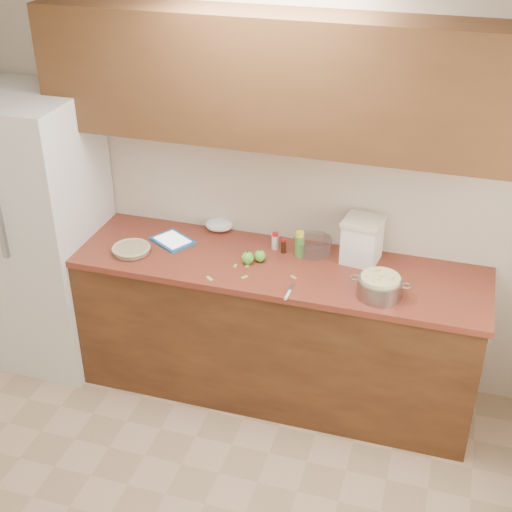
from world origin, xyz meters
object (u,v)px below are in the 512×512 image
(colander, at_px, (380,287))
(flour_canister, at_px, (362,240))
(pie, at_px, (131,249))
(tablet, at_px, (173,241))

(colander, relative_size, flour_canister, 1.24)
(pie, xyz_separation_m, colander, (1.49, -0.04, 0.04))
(flour_canister, bearing_deg, colander, -65.49)
(tablet, bearing_deg, pie, -103.42)
(pie, xyz_separation_m, tablet, (0.19, 0.19, -0.01))
(tablet, bearing_deg, colander, 20.78)
(pie, height_order, tablet, pie)
(colander, relative_size, tablet, 1.09)
(flour_canister, xyz_separation_m, tablet, (-1.14, -0.12, -0.13))
(pie, bearing_deg, flour_canister, 13.06)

